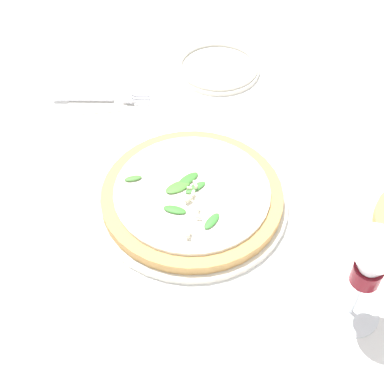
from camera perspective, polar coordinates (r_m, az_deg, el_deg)
ground_plane at (r=0.93m, az=0.13°, el=-0.65°), size 6.00×6.00×0.00m
pizza_arugula_main at (r=0.91m, az=-0.01°, el=-0.56°), size 0.33×0.33×0.05m
wine_glass at (r=0.74m, az=18.38°, el=-7.75°), size 0.08×0.08×0.16m
napkin at (r=1.13m, az=-10.01°, el=9.57°), size 0.13×0.10×0.01m
fork at (r=1.13m, az=-9.66°, el=9.78°), size 0.19×0.09×0.00m
side_plate_white at (r=1.20m, az=2.80°, el=13.09°), size 0.18×0.18×0.02m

